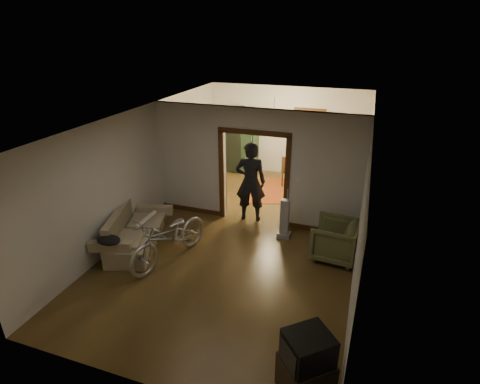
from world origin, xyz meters
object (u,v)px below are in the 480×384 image
at_px(desk, 321,174).
at_px(bicycle, 170,238).
at_px(sofa, 135,229).
at_px(locker, 242,144).
at_px(person, 251,182).
at_px(armchair, 335,240).

bearing_deg(desk, bicycle, -111.61).
bearing_deg(sofa, locker, 64.80).
bearing_deg(person, armchair, 143.13).
xyz_separation_m(sofa, armchair, (4.15, 0.97, -0.02)).
bearing_deg(desk, locker, 174.74).
relative_size(locker, desk, 1.97).
relative_size(sofa, desk, 1.94).
bearing_deg(bicycle, sofa, -176.28).
bearing_deg(locker, sofa, -85.42).
distance_m(bicycle, person, 2.53).
distance_m(sofa, desk, 5.85).
relative_size(person, locker, 1.07).
bearing_deg(person, desk, -126.82).
height_order(bicycle, desk, bicycle).
height_order(person, locker, person).
bearing_deg(armchair, bicycle, -64.24).
relative_size(sofa, locker, 0.99).
relative_size(armchair, desk, 0.95).
relative_size(bicycle, person, 1.01).
distance_m(sofa, person, 2.90).
xyz_separation_m(sofa, locker, (0.71, 5.21, 0.51)).
bearing_deg(bicycle, person, 83.31).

